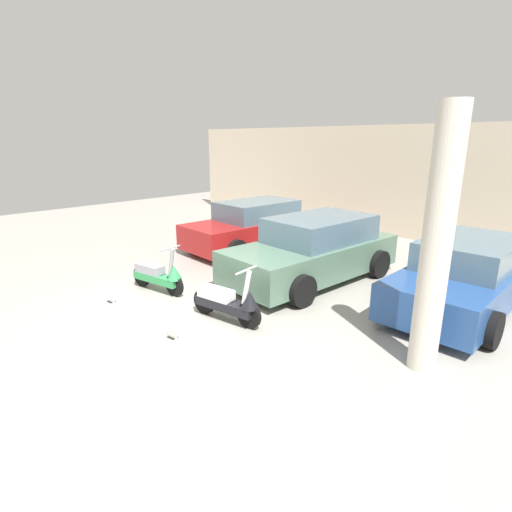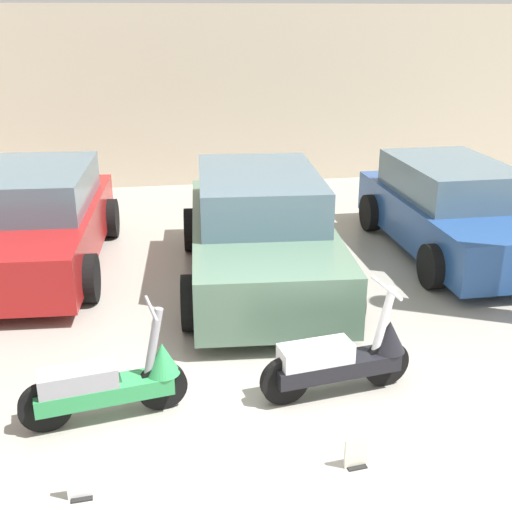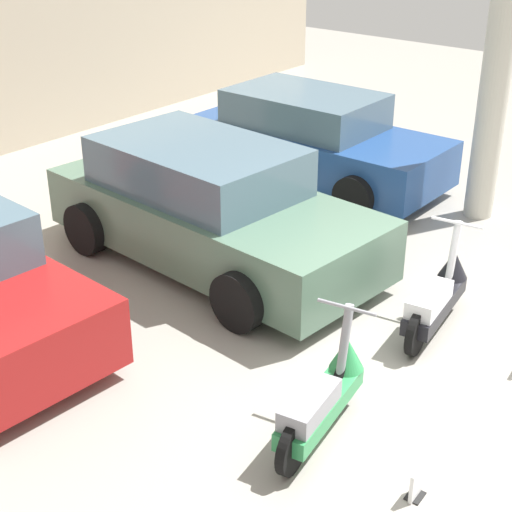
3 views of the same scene
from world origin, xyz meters
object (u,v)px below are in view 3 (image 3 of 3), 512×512
Objects in this scene: scooter_front_left at (324,395)px; car_rear_center at (209,207)px; placard_near_left_scooter at (416,485)px; support_column_side at (495,87)px; scooter_front_right at (438,295)px; car_rear_right at (314,139)px.

car_rear_center is (1.85, 2.93, 0.33)m from scooter_front_left.
support_column_side is at bearing 19.95° from placard_near_left_scooter.
car_rear_center reaches higher than placard_near_left_scooter.
placard_near_left_scooter is (-2.35, -1.05, -0.26)m from scooter_front_right.
scooter_front_left is at bearing -169.50° from support_column_side.
scooter_front_right is 5.79× the size of placard_near_left_scooter.
scooter_front_left is 0.37× the size of car_rear_right.
car_rear_right is at bearing 105.98° from car_rear_center.
placard_near_left_scooter is at bearing -160.05° from support_column_side.
support_column_side is (0.32, -2.58, 1.15)m from car_rear_right.
scooter_front_right is at bearing -163.34° from support_column_side.
scooter_front_left is 0.98× the size of scooter_front_right.
support_column_side reaches higher than placard_near_left_scooter.
car_rear_right is (2.75, 3.50, 0.27)m from scooter_front_right.
scooter_front_left is 6.05m from car_rear_right.
scooter_front_left is 0.34× the size of car_rear_center.
car_rear_right reaches higher than placard_near_left_scooter.
scooter_front_right is (2.14, 0.05, 0.01)m from scooter_front_left.
scooter_front_left reaches higher than placard_near_left_scooter.
car_rear_center is at bearing 48.35° from scooter_front_left.
support_column_side is at bearing 8.53° from scooter_front_right.
scooter_front_left is 0.41× the size of support_column_side.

